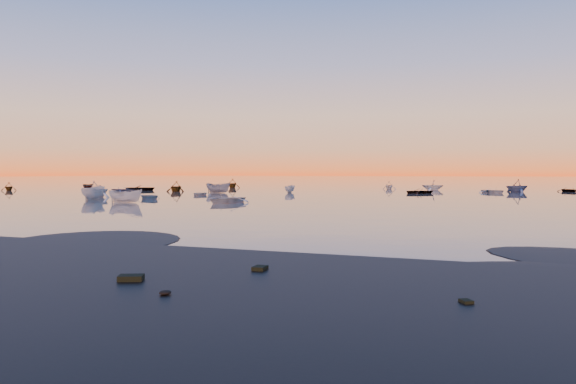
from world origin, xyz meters
The scene contains 5 objects.
ground centered at (0.00, 100.00, 0.00)m, with size 600.00×600.00×0.00m, color #6B6359.
mud_lobes centered at (0.00, -1.00, 0.01)m, with size 140.00×6.00×0.07m, color black, non-canonical shape.
moored_fleet centered at (0.00, 53.00, 0.00)m, with size 124.00×58.00×1.20m, color beige, non-canonical shape.
boat_near_left centered at (-19.87, 31.05, 0.00)m, with size 3.98×1.66×0.99m, color beige.
boat_near_center centered at (-17.77, 24.00, 0.00)m, with size 3.88×1.64×1.34m, color beige.
Camera 1 is at (17.48, -22.63, 3.07)m, focal length 35.00 mm.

